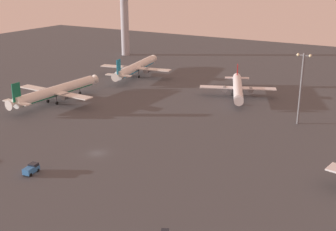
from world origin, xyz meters
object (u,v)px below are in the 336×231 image
control_tower (124,10)px  apron_light_west (301,84)px  airplane_near_gate (56,91)px  airplane_far_stand (136,67)px  airplane_terminal_side (238,88)px  maintenance_van (31,169)px

control_tower → apron_light_west: 134.53m
airplane_near_gate → airplane_far_stand: size_ratio=1.00×
airplane_near_gate → apron_light_west: bearing=15.9°
airplane_terminal_side → apron_light_west: apron_light_west is taller
airplane_terminal_side → maintenance_van: bearing=55.8°
airplane_far_stand → apron_light_west: (79.91, -27.91, 8.78)m
apron_light_west → maintenance_van: bearing=-124.2°
airplane_terminal_side → airplane_far_stand: size_ratio=0.83×
airplane_terminal_side → airplane_near_gate: bearing=13.5°
maintenance_van → apron_light_west: size_ratio=0.20×
control_tower → airplane_terminal_side: bearing=-29.9°
control_tower → airplane_near_gate: bearing=-70.1°
control_tower → apron_light_west: control_tower is taller
airplane_far_stand → maintenance_van: size_ratio=9.74×
control_tower → airplane_far_stand: control_tower is taller
airplane_terminal_side → maintenance_van: airplane_terminal_side is taller
airplane_far_stand → maintenance_van: airplane_far_stand is taller
control_tower → maintenance_van: control_tower is taller
airplane_terminal_side → maintenance_van: 88.31m
airplane_far_stand → airplane_terminal_side: bearing=-19.7°
maintenance_van → apron_light_west: (45.60, 67.21, 11.75)m
maintenance_van → airplane_near_gate: bearing=119.8°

